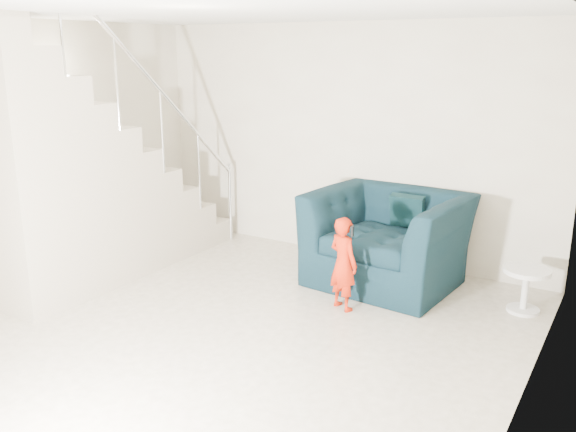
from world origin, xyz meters
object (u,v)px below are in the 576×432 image
object	(u,v)px
side_table	(526,283)
staircase	(80,193)
armchair	(387,239)
toddler	(343,263)

from	to	relation	value
side_table	staircase	xyz separation A→B (m)	(-4.22, -1.52, 0.66)
armchair	toddler	bearing A→B (deg)	-91.05
armchair	staircase	bearing A→B (deg)	-145.68
toddler	staircase	bearing A→B (deg)	36.89
side_table	armchair	bearing A→B (deg)	178.32
armchair	toddler	distance (m)	0.86
side_table	staircase	world-z (taller)	staircase
side_table	staircase	size ratio (longest dim) A/B	0.12
armchair	staircase	distance (m)	3.25
armchair	staircase	world-z (taller)	staircase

